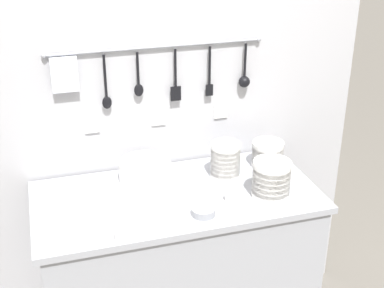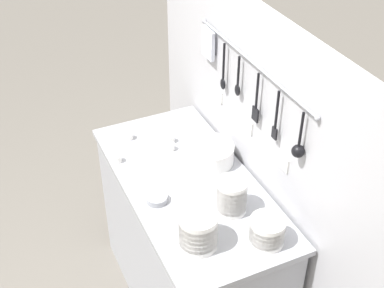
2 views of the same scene
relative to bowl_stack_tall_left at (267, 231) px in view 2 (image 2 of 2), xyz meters
name	(u,v)px [view 2 (image 2 of 2)]	position (x,y,z in m)	size (l,w,h in m)	color
counter	(189,247)	(-0.50, -0.14, -0.53)	(1.27, 0.62, 0.93)	#9EA0A8
back_wall	(249,169)	(-0.50, 0.21, -0.10)	(2.07, 0.09, 1.78)	#B2B2B7
bowl_stack_tall_left	(267,231)	(0.00, 0.00, 0.00)	(0.15, 0.15, 0.13)	white
bowl_stack_wide_centre	(232,196)	(-0.24, -0.04, 0.02)	(0.14, 0.14, 0.17)	white
bowl_stack_back_corner	(198,231)	(-0.11, -0.27, 0.02)	(0.17, 0.17, 0.17)	white
plate_stack	(210,154)	(-0.61, 0.03, -0.01)	(0.24, 0.24, 0.10)	white
steel_mixing_bowl	(157,199)	(-0.44, -0.33, -0.05)	(0.10, 0.10, 0.03)	#93969E
cup_beside_plates	(171,139)	(-0.85, -0.09, -0.04)	(0.04, 0.04, 0.04)	white
cup_edge_near	(117,159)	(-0.80, -0.41, -0.04)	(0.04, 0.04, 0.04)	white
cup_front_right	(129,136)	(-0.97, -0.29, -0.04)	(0.04, 0.04, 0.04)	white
cup_back_right	(171,147)	(-0.78, -0.12, -0.04)	(0.04, 0.04, 0.04)	white
cup_centre	(184,213)	(-0.29, -0.26, -0.04)	(0.04, 0.04, 0.04)	white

